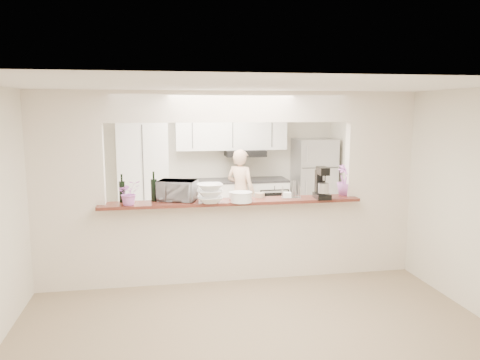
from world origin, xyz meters
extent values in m
plane|color=gray|center=(0.00, 0.00, 0.00)|extent=(6.00, 6.00, 0.00)
cube|color=silver|center=(0.00, 1.55, 0.01)|extent=(5.00, 2.90, 0.01)
cube|color=white|center=(-2.05, 0.00, 1.25)|extent=(0.90, 0.15, 2.50)
cube|color=white|center=(2.05, 0.00, 1.25)|extent=(0.90, 0.15, 2.50)
cube|color=white|center=(0.00, 0.00, 2.30)|extent=(3.20, 0.15, 0.40)
cube|color=white|center=(0.00, 0.00, 0.53)|extent=(3.20, 0.15, 1.05)
cube|color=maroon|center=(0.00, -0.05, 1.07)|extent=(3.40, 0.38, 0.04)
cube|color=white|center=(-1.20, 2.70, 1.05)|extent=(0.90, 0.60, 2.10)
cube|color=white|center=(0.45, 2.70, 0.45)|extent=(2.10, 0.60, 0.90)
cube|color=#323134|center=(0.45, 2.70, 0.92)|extent=(2.10, 0.62, 0.04)
cube|color=white|center=(0.45, 2.83, 1.88)|extent=(2.10, 0.35, 0.75)
cube|color=black|center=(0.70, 2.72, 1.44)|extent=(0.75, 0.45, 0.12)
cube|color=black|center=(1.20, 2.40, 0.50)|extent=(0.55, 0.02, 0.55)
cube|color=#A8A8AD|center=(2.05, 2.65, 0.85)|extent=(0.75, 0.70, 1.70)
imported|color=#E478C8|center=(-1.30, -0.13, 1.24)|extent=(0.34, 0.32, 0.31)
cylinder|color=black|center=(-1.40, 0.07, 1.22)|extent=(0.07, 0.07, 0.27)
cylinder|color=black|center=(-1.40, 0.07, 1.41)|extent=(0.02, 0.02, 0.09)
cylinder|color=black|center=(-1.00, 0.07, 1.23)|extent=(0.08, 0.08, 0.29)
cylinder|color=black|center=(-1.00, 0.07, 1.43)|extent=(0.03, 0.03, 0.10)
imported|color=#A5A5AA|center=(-0.70, 0.05, 1.22)|extent=(0.56, 0.47, 0.27)
imported|color=white|center=(-0.30, -0.17, 1.21)|extent=(0.33, 0.33, 0.24)
cylinder|color=white|center=(0.10, -0.19, 1.15)|extent=(0.28, 0.28, 0.12)
cylinder|color=white|center=(0.10, -0.19, 1.22)|extent=(0.29, 0.29, 0.01)
cylinder|color=white|center=(0.10, 0.03, 1.13)|extent=(0.25, 0.25, 0.08)
cylinder|color=white|center=(0.10, 0.03, 1.18)|extent=(0.25, 0.25, 0.01)
cylinder|color=maroon|center=(0.14, -0.02, 1.12)|extent=(0.13, 0.13, 0.06)
cylinder|color=tan|center=(0.40, 0.08, 1.12)|extent=(0.13, 0.13, 0.06)
cube|color=silver|center=(0.80, -0.05, 1.10)|extent=(0.27, 0.19, 0.02)
cube|color=white|center=(0.80, -0.05, 1.14)|extent=(0.12, 0.12, 0.06)
cube|color=black|center=(1.20, -0.15, 1.13)|extent=(0.19, 0.29, 0.07)
cube|color=black|center=(1.20, -0.05, 1.31)|extent=(0.13, 0.11, 0.30)
cube|color=black|center=(1.20, -0.16, 1.46)|extent=(0.13, 0.25, 0.10)
cylinder|color=#B7B7BC|center=(1.19, -0.21, 1.24)|extent=(0.14, 0.14, 0.13)
imported|color=#B968C2|center=(1.60, 0.05, 1.30)|extent=(0.27, 0.27, 0.42)
imported|color=#DCB18F|center=(0.54, 2.30, 0.77)|extent=(0.66, 0.65, 1.54)
camera|label=1|loc=(-0.95, -5.97, 2.27)|focal=35.00mm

